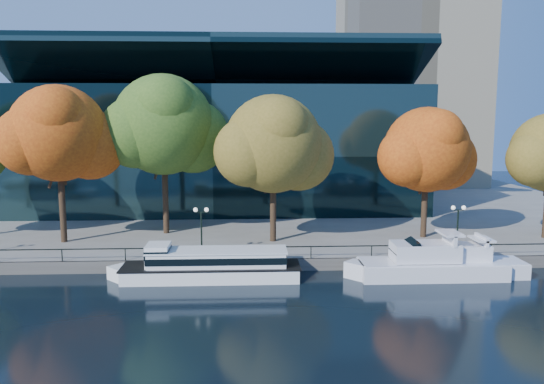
{
  "coord_description": "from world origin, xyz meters",
  "views": [
    {
      "loc": [
        -0.12,
        -38.65,
        12.46
      ],
      "look_at": [
        2.03,
        8.0,
        5.79
      ],
      "focal_mm": 35.0,
      "sensor_mm": 36.0,
      "label": 1
    }
  ],
  "objects_px": {
    "tree_4": "(429,152)",
    "lamp_1": "(201,220)",
    "tour_boat": "(207,264)",
    "cruiser_far": "(462,263)",
    "tree_3": "(275,146)",
    "tree_2": "(165,127)",
    "cruiser_near": "(425,264)",
    "tree_1": "(60,135)",
    "lamp_2": "(458,218)"
  },
  "relations": [
    {
      "from": "tree_2",
      "to": "lamp_2",
      "type": "xyz_separation_m",
      "value": [
        25.63,
        -8.69,
        -7.49
      ]
    },
    {
      "from": "tree_2",
      "to": "cruiser_far",
      "type": "bearing_deg",
      "value": -26.34
    },
    {
      "from": "cruiser_far",
      "to": "tree_3",
      "type": "relative_size",
      "value": 0.75
    },
    {
      "from": "cruiser_far",
      "to": "tree_4",
      "type": "xyz_separation_m",
      "value": [
        0.23,
        9.36,
        8.15
      ]
    },
    {
      "from": "tree_1",
      "to": "tree_4",
      "type": "height_order",
      "value": "tree_1"
    },
    {
      "from": "tree_2",
      "to": "tree_3",
      "type": "distance_m",
      "value": 11.24
    },
    {
      "from": "lamp_2",
      "to": "tree_3",
      "type": "bearing_deg",
      "value": 162.57
    },
    {
      "from": "tree_2",
      "to": "cruiser_near",
      "type": "bearing_deg",
      "value": -29.93
    },
    {
      "from": "tour_boat",
      "to": "tree_2",
      "type": "relative_size",
      "value": 0.96
    },
    {
      "from": "tree_3",
      "to": "tree_4",
      "type": "relative_size",
      "value": 1.09
    },
    {
      "from": "cruiser_near",
      "to": "tree_1",
      "type": "height_order",
      "value": "tree_1"
    },
    {
      "from": "cruiser_near",
      "to": "tree_4",
      "type": "bearing_deg",
      "value": 71.42
    },
    {
      "from": "cruiser_far",
      "to": "tree_1",
      "type": "xyz_separation_m",
      "value": [
        -33.53,
        8.87,
        9.74
      ]
    },
    {
      "from": "tour_boat",
      "to": "tree_4",
      "type": "distance_m",
      "value": 23.61
    },
    {
      "from": "lamp_1",
      "to": "lamp_2",
      "type": "xyz_separation_m",
      "value": [
        21.58,
        0.0,
        0.0
      ]
    },
    {
      "from": "tree_3",
      "to": "lamp_1",
      "type": "bearing_deg",
      "value": -143.08
    },
    {
      "from": "tree_4",
      "to": "tree_2",
      "type": "bearing_deg",
      "value": 173.48
    },
    {
      "from": "tree_1",
      "to": "tree_3",
      "type": "relative_size",
      "value": 1.06
    },
    {
      "from": "tour_boat",
      "to": "tree_3",
      "type": "height_order",
      "value": "tree_3"
    },
    {
      "from": "cruiser_near",
      "to": "tree_4",
      "type": "distance_m",
      "value": 12.97
    },
    {
      "from": "tree_1",
      "to": "tour_boat",
      "type": "bearing_deg",
      "value": -32.93
    },
    {
      "from": "tree_4",
      "to": "lamp_2",
      "type": "bearing_deg",
      "value": -82.81
    },
    {
      "from": "tree_1",
      "to": "tree_3",
      "type": "distance_m",
      "value": 19.31
    },
    {
      "from": "tour_boat",
      "to": "tree_3",
      "type": "bearing_deg",
      "value": 55.27
    },
    {
      "from": "cruiser_far",
      "to": "tree_4",
      "type": "height_order",
      "value": "tree_4"
    },
    {
      "from": "tree_4",
      "to": "lamp_2",
      "type": "distance_m",
      "value": 7.86
    },
    {
      "from": "cruiser_near",
      "to": "lamp_1",
      "type": "height_order",
      "value": "lamp_1"
    },
    {
      "from": "tour_boat",
      "to": "lamp_1",
      "type": "distance_m",
      "value": 4.47
    },
    {
      "from": "cruiser_near",
      "to": "tree_2",
      "type": "bearing_deg",
      "value": 150.07
    },
    {
      "from": "cruiser_far",
      "to": "tree_2",
      "type": "xyz_separation_m",
      "value": [
        -24.65,
        12.2,
        10.43
      ]
    },
    {
      "from": "lamp_1",
      "to": "lamp_2",
      "type": "distance_m",
      "value": 21.58
    },
    {
      "from": "cruiser_far",
      "to": "tree_2",
      "type": "bearing_deg",
      "value": 153.66
    },
    {
      "from": "lamp_1",
      "to": "tree_2",
      "type": "bearing_deg",
      "value": 114.96
    },
    {
      "from": "tree_1",
      "to": "tree_3",
      "type": "xyz_separation_m",
      "value": [
        19.28,
        -0.58,
        -0.98
      ]
    },
    {
      "from": "lamp_1",
      "to": "lamp_2",
      "type": "bearing_deg",
      "value": 0.0
    },
    {
      "from": "tour_boat",
      "to": "lamp_2",
      "type": "bearing_deg",
      "value": 9.34
    },
    {
      "from": "tree_4",
      "to": "tour_boat",
      "type": "bearing_deg",
      "value": -155.3
    },
    {
      "from": "cruiser_near",
      "to": "tree_3",
      "type": "relative_size",
      "value": 0.93
    },
    {
      "from": "tour_boat",
      "to": "cruiser_far",
      "type": "distance_m",
      "value": 19.95
    },
    {
      "from": "tree_4",
      "to": "lamp_1",
      "type": "relative_size",
      "value": 3.07
    },
    {
      "from": "tree_3",
      "to": "lamp_1",
      "type": "height_order",
      "value": "tree_3"
    },
    {
      "from": "cruiser_far",
      "to": "tree_3",
      "type": "height_order",
      "value": "tree_3"
    },
    {
      "from": "tree_3",
      "to": "tree_4",
      "type": "bearing_deg",
      "value": 4.2
    },
    {
      "from": "cruiser_near",
      "to": "lamp_1",
      "type": "relative_size",
      "value": 3.09
    },
    {
      "from": "cruiser_far",
      "to": "tree_2",
      "type": "height_order",
      "value": "tree_2"
    },
    {
      "from": "tree_1",
      "to": "lamp_1",
      "type": "relative_size",
      "value": 3.55
    },
    {
      "from": "cruiser_far",
      "to": "lamp_2",
      "type": "xyz_separation_m",
      "value": [
        0.97,
        3.52,
        2.94
      ]
    },
    {
      "from": "cruiser_near",
      "to": "lamp_1",
      "type": "distance_m",
      "value": 18.24
    },
    {
      "from": "tree_3",
      "to": "cruiser_far",
      "type": "bearing_deg",
      "value": -30.21
    },
    {
      "from": "tour_boat",
      "to": "tree_1",
      "type": "xyz_separation_m",
      "value": [
        -13.58,
        8.8,
        9.58
      ]
    }
  ]
}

